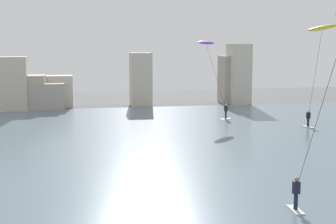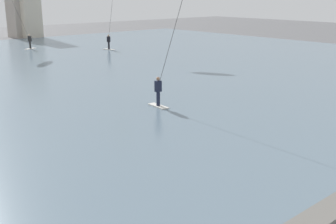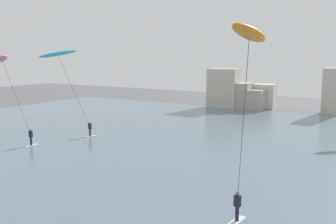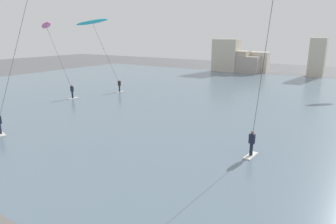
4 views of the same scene
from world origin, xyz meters
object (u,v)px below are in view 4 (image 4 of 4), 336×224
at_px(kitesurfer_cyan, 94,27).
at_px(kitesurfer_red, 27,0).
at_px(kitesurfer_pink, 49,33).
at_px(kitesurfer_orange, 271,12).

distance_m(kitesurfer_cyan, kitesurfer_red, 14.97).
bearing_deg(kitesurfer_pink, kitesurfer_orange, -13.13).
xyz_separation_m(kitesurfer_orange, kitesurfer_pink, (-25.36, 5.91, -0.88)).
height_order(kitesurfer_cyan, kitesurfer_pink, kitesurfer_cyan).
bearing_deg(kitesurfer_red, kitesurfer_pink, 138.78).
relative_size(kitesurfer_red, kitesurfer_pink, 1.24).
bearing_deg(kitesurfer_cyan, kitesurfer_orange, -24.51).
relative_size(kitesurfer_red, kitesurfer_orange, 1.08).
height_order(kitesurfer_orange, kitesurfer_pink, kitesurfer_orange).
bearing_deg(kitesurfer_cyan, kitesurfer_pink, -116.00).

